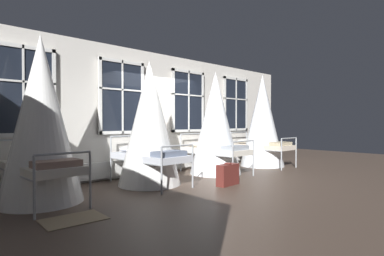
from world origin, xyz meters
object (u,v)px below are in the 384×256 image
(cot_first, at_px, (41,121))
(suitcase_dark, at_px, (228,175))
(cot_second, at_px, (149,124))
(cot_fourth, at_px, (262,122))
(cot_third, at_px, (215,124))

(cot_first, height_order, suitcase_dark, cot_first)
(suitcase_dark, bearing_deg, cot_first, 155.51)
(cot_first, xyz_separation_m, cot_second, (2.16, 0.01, -0.07))
(suitcase_dark, bearing_deg, cot_fourth, 16.70)
(cot_third, distance_m, suitcase_dark, 1.84)
(cot_first, relative_size, cot_fourth, 1.00)
(cot_second, relative_size, cot_third, 1.01)
(cot_first, relative_size, cot_second, 1.05)
(cot_first, height_order, cot_third, cot_first)
(cot_fourth, xyz_separation_m, suitcase_dark, (-3.02, -1.20, -1.12))
(cot_second, distance_m, suitcase_dark, 1.96)
(cot_first, xyz_separation_m, suitcase_dark, (3.31, -1.18, -1.12))
(cot_second, bearing_deg, cot_fourth, -91.49)
(cot_second, distance_m, cot_third, 2.07)
(cot_second, relative_size, cot_fourth, 0.95)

